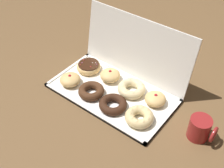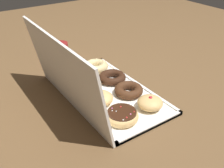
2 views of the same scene
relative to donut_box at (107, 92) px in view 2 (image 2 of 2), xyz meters
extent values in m
plane|color=brown|center=(0.00, 0.00, -0.01)|extent=(3.00, 3.00, 0.00)
cube|color=white|center=(0.00, 0.00, 0.00)|extent=(0.53, 0.29, 0.01)
cube|color=white|center=(0.00, -0.14, 0.00)|extent=(0.53, 0.01, 0.01)
cube|color=white|center=(0.00, 0.14, 0.00)|extent=(0.53, 0.01, 0.01)
cube|color=white|center=(-0.26, 0.00, 0.00)|extent=(0.01, 0.29, 0.01)
cube|color=white|center=(0.26, 0.00, 0.00)|extent=(0.01, 0.29, 0.01)
cube|color=white|center=(0.00, 0.17, 0.14)|extent=(0.53, 0.06, 0.28)
ellipsoid|color=#E5B770|center=(-0.18, -0.07, 0.03)|extent=(0.09, 0.09, 0.05)
sphere|color=#B21923|center=(-0.18, -0.07, 0.05)|extent=(0.01, 0.01, 0.01)
torus|color=#472816|center=(-0.06, -0.06, 0.02)|extent=(0.11, 0.11, 0.03)
torus|color=#381E11|center=(0.06, -0.07, 0.02)|extent=(0.11, 0.11, 0.03)
torus|color=#EACC8C|center=(0.18, -0.06, 0.02)|extent=(0.11, 0.11, 0.04)
sphere|color=#EACC8C|center=(0.22, -0.06, 0.03)|extent=(0.02, 0.02, 0.02)
sphere|color=#EACC8C|center=(0.21, -0.04, 0.03)|extent=(0.02, 0.02, 0.02)
sphere|color=#EACC8C|center=(0.19, -0.02, 0.03)|extent=(0.02, 0.02, 0.02)
sphere|color=#EACC8C|center=(0.17, -0.02, 0.03)|extent=(0.02, 0.02, 0.02)
sphere|color=#EACC8C|center=(0.15, -0.04, 0.03)|extent=(0.02, 0.02, 0.02)
sphere|color=#EACC8C|center=(0.14, -0.06, 0.03)|extent=(0.02, 0.02, 0.02)
sphere|color=#EACC8C|center=(0.15, -0.08, 0.03)|extent=(0.02, 0.02, 0.02)
sphere|color=#EACC8C|center=(0.17, -0.09, 0.03)|extent=(0.02, 0.02, 0.02)
sphere|color=#EACC8C|center=(0.19, -0.09, 0.03)|extent=(0.02, 0.02, 0.02)
sphere|color=#EACC8C|center=(0.21, -0.08, 0.03)|extent=(0.02, 0.02, 0.02)
torus|color=#E5B770|center=(-0.18, 0.06, 0.02)|extent=(0.11, 0.11, 0.03)
cylinder|color=#381E11|center=(-0.18, 0.06, 0.04)|extent=(0.10, 0.10, 0.01)
sphere|color=pink|center=(-0.15, 0.08, 0.04)|extent=(0.00, 0.00, 0.00)
sphere|color=pink|center=(-0.21, 0.04, 0.04)|extent=(0.01, 0.01, 0.01)
sphere|color=white|center=(-0.17, 0.07, 0.04)|extent=(0.00, 0.00, 0.00)
sphere|color=red|center=(-0.16, 0.05, 0.04)|extent=(0.01, 0.01, 0.01)
sphere|color=red|center=(-0.22, 0.07, 0.04)|extent=(0.01, 0.01, 0.01)
sphere|color=red|center=(-0.20, 0.03, 0.04)|extent=(0.00, 0.00, 0.00)
sphere|color=white|center=(-0.22, 0.08, 0.04)|extent=(0.00, 0.00, 0.00)
sphere|color=white|center=(-0.16, 0.08, 0.04)|extent=(0.00, 0.00, 0.00)
ellipsoid|color=#E5B770|center=(-0.06, 0.07, 0.03)|extent=(0.09, 0.09, 0.05)
sphere|color=#B21923|center=(-0.06, 0.07, 0.05)|extent=(0.01, 0.01, 0.01)
torus|color=beige|center=(0.07, 0.06, 0.02)|extent=(0.12, 0.12, 0.04)
sphere|color=beige|center=(0.11, 0.06, 0.03)|extent=(0.02, 0.02, 0.02)
sphere|color=beige|center=(0.09, 0.09, 0.03)|extent=(0.02, 0.02, 0.02)
sphere|color=beige|center=(0.07, 0.10, 0.03)|extent=(0.02, 0.02, 0.02)
sphere|color=beige|center=(0.04, 0.09, 0.03)|extent=(0.02, 0.02, 0.02)
sphere|color=beige|center=(0.02, 0.06, 0.03)|extent=(0.02, 0.02, 0.02)
sphere|color=beige|center=(0.04, 0.03, 0.03)|extent=(0.02, 0.02, 0.02)
sphere|color=beige|center=(0.07, 0.01, 0.03)|extent=(0.02, 0.02, 0.02)
sphere|color=beige|center=(0.09, 0.03, 0.03)|extent=(0.02, 0.02, 0.02)
ellipsoid|color=#E5B770|center=(0.18, 0.06, 0.03)|extent=(0.09, 0.09, 0.04)
sphere|color=#B21923|center=(0.18, 0.06, 0.05)|extent=(0.01, 0.01, 0.01)
cylinder|color=maroon|center=(0.39, 0.02, 0.04)|extent=(0.08, 0.08, 0.09)
cylinder|color=black|center=(0.39, 0.02, 0.08)|extent=(0.07, 0.07, 0.01)
torus|color=maroon|center=(0.45, 0.02, 0.04)|extent=(0.01, 0.06, 0.06)
camera|label=1|loc=(0.56, -0.71, 0.86)|focal=46.40mm
camera|label=2|loc=(-0.74, 0.48, 0.56)|focal=41.73mm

